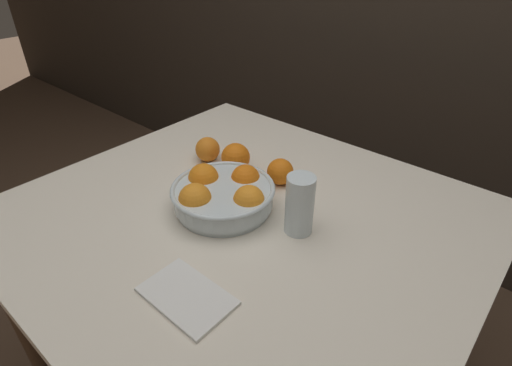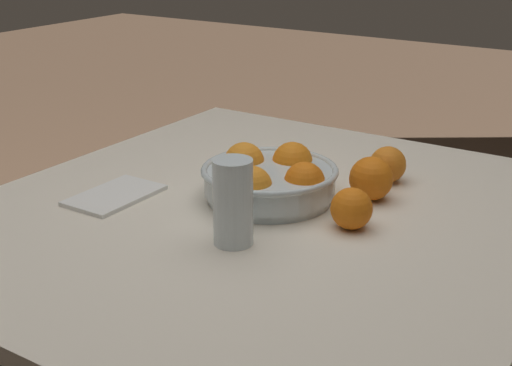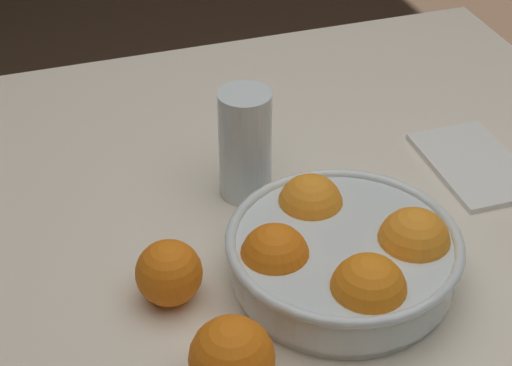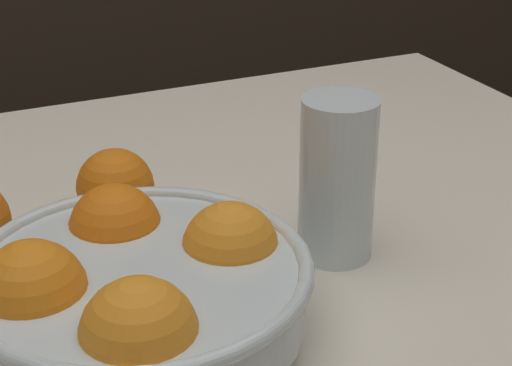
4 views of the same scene
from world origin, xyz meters
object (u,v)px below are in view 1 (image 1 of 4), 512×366
(fruit_bowl, at_px, (223,194))
(juice_glass, at_px, (300,207))
(orange_loose_near_bowl, at_px, (280,172))
(orange_loose_aside, at_px, (236,157))
(orange_loose_front, at_px, (208,149))

(fruit_bowl, bearing_deg, juice_glass, 14.41)
(juice_glass, relative_size, orange_loose_near_bowl, 1.99)
(orange_loose_near_bowl, distance_m, orange_loose_aside, 0.14)
(fruit_bowl, xyz_separation_m, orange_loose_front, (-0.21, 0.15, -0.00))
(orange_loose_near_bowl, xyz_separation_m, orange_loose_front, (-0.25, -0.04, 0.00))
(fruit_bowl, bearing_deg, orange_loose_front, 144.93)
(orange_loose_near_bowl, bearing_deg, orange_loose_front, -171.07)
(orange_loose_near_bowl, height_order, orange_loose_front, same)
(juice_glass, relative_size, orange_loose_front, 1.97)
(orange_loose_aside, bearing_deg, fruit_bowl, -56.58)
(fruit_bowl, xyz_separation_m, juice_glass, (0.20, 0.05, 0.03))
(orange_loose_front, height_order, orange_loose_aside, orange_loose_aside)
(orange_loose_front, relative_size, orange_loose_aside, 0.88)
(orange_loose_aside, bearing_deg, orange_loose_front, -173.97)
(orange_loose_near_bowl, bearing_deg, orange_loose_aside, -168.93)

